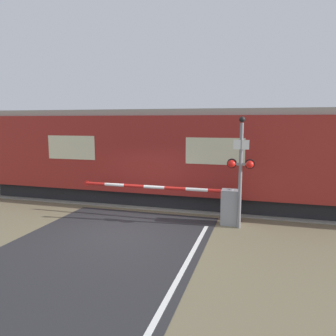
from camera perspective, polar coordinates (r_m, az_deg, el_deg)
name	(u,v)px	position (r m, az deg, el deg)	size (l,w,h in m)	color
ground_plane	(125,230)	(10.48, -7.49, -10.64)	(80.00, 80.00, 0.00)	#6B6047
track_bed	(163,200)	(14.05, -0.96, -5.57)	(36.00, 3.20, 0.13)	gray
train	(220,157)	(13.21, 9.02, 1.94)	(21.07, 2.96, 3.81)	black
crossing_barrier	(217,203)	(10.97, 8.46, -6.12)	(5.65, 0.44, 1.20)	gray
signal_post	(241,166)	(10.35, 12.53, 0.33)	(0.85, 0.26, 3.51)	gray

